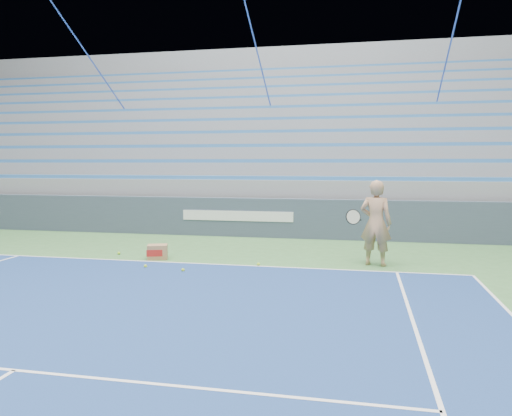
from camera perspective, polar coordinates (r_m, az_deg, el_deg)
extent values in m
cube|color=white|center=(10.54, -7.26, -6.28)|extent=(10.97, 0.05, 0.00)
cube|color=white|center=(5.85, -25.90, -16.34)|extent=(8.23, 0.05, 0.00)
cube|color=#384456|center=(14.25, -2.02, -1.04)|extent=(30.00, 0.30, 1.10)
cube|color=white|center=(14.09, -2.18, -0.91)|extent=(3.20, 0.02, 0.28)
cube|color=gray|center=(18.68, 1.32, 0.46)|extent=(30.00, 8.50, 1.10)
cube|color=gray|center=(18.63, 1.33, 2.91)|extent=(30.00, 8.50, 0.50)
cube|color=#326FB5|center=(14.83, -1.41, 3.48)|extent=(29.60, 0.42, 0.11)
cube|color=gray|center=(19.04, 1.57, 4.46)|extent=(30.00, 7.65, 0.50)
cube|color=#326FB5|center=(15.65, -0.70, 5.41)|extent=(29.60, 0.42, 0.11)
cube|color=gray|center=(19.45, 1.80, 5.95)|extent=(30.00, 6.80, 0.50)
cube|color=#326FB5|center=(16.49, -0.05, 7.14)|extent=(29.60, 0.42, 0.11)
cube|color=gray|center=(19.88, 2.02, 7.38)|extent=(30.00, 5.95, 0.50)
cube|color=#326FB5|center=(17.35, 0.53, 8.70)|extent=(29.60, 0.42, 0.11)
cube|color=gray|center=(20.33, 2.23, 8.74)|extent=(30.00, 5.10, 0.50)
cube|color=#326FB5|center=(18.21, 1.07, 10.11)|extent=(29.60, 0.42, 0.11)
cube|color=gray|center=(20.78, 2.43, 10.05)|extent=(30.00, 4.25, 0.50)
cube|color=#326FB5|center=(19.09, 1.56, 11.39)|extent=(29.60, 0.42, 0.11)
cube|color=gray|center=(21.25, 2.63, 11.30)|extent=(30.00, 3.40, 0.50)
cube|color=#326FB5|center=(19.98, 2.01, 12.56)|extent=(29.60, 0.42, 0.11)
cube|color=gray|center=(21.72, 2.82, 12.49)|extent=(30.00, 2.55, 0.50)
cube|color=#326FB5|center=(20.88, 2.42, 13.63)|extent=(29.60, 0.42, 0.11)
cube|color=gray|center=(22.20, 3.00, 13.63)|extent=(30.00, 1.70, 0.50)
cube|color=#326FB5|center=(21.79, 2.81, 14.61)|extent=(29.60, 0.42, 0.11)
cube|color=gray|center=(22.70, 3.18, 14.73)|extent=(30.00, 0.85, 0.50)
cube|color=#326FB5|center=(22.70, 3.16, 15.51)|extent=(29.60, 0.42, 0.11)
cube|color=gray|center=(23.16, 3.43, 9.05)|extent=(31.00, 0.40, 7.30)
cylinder|color=blue|center=(20.73, -15.56, 11.96)|extent=(0.05, 8.53, 5.04)
cylinder|color=blue|center=(18.78, 1.35, 12.86)|extent=(0.05, 8.53, 5.04)
cylinder|color=blue|center=(18.65, 20.26, 12.60)|extent=(0.05, 8.53, 5.04)
imported|color=tan|center=(10.46, 13.53, -1.68)|extent=(0.72, 0.56, 1.76)
cylinder|color=black|center=(10.20, 11.62, -1.41)|extent=(0.12, 0.27, 0.08)
cylinder|color=beige|center=(9.91, 11.04, -1.01)|extent=(0.29, 0.16, 0.28)
torus|color=black|center=(9.91, 11.04, -1.01)|extent=(0.31, 0.18, 0.30)
cube|color=#976F49|center=(11.15, -11.19, -4.94)|extent=(0.51, 0.44, 0.32)
cube|color=#B21E19|center=(11.00, -11.53, -5.09)|extent=(0.32, 0.12, 0.14)
sphere|color=#B3DD2D|center=(9.82, -8.34, -7.03)|extent=(0.07, 0.07, 0.07)
sphere|color=#B3DD2D|center=(11.91, -15.40, -4.99)|extent=(0.07, 0.07, 0.07)
sphere|color=#B3DD2D|center=(10.26, 0.29, -6.44)|extent=(0.07, 0.07, 0.07)
sphere|color=#B3DD2D|center=(10.31, -12.52, -6.51)|extent=(0.07, 0.07, 0.07)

